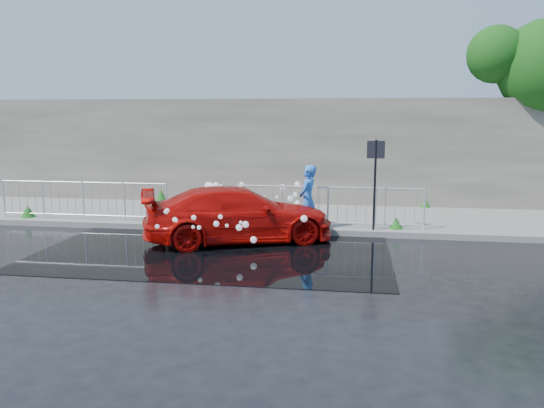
# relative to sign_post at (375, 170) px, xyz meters

# --- Properties ---
(ground) EXTENTS (90.00, 90.00, 0.00)m
(ground) POSITION_rel_sign_post_xyz_m (-4.20, -3.10, -1.72)
(ground) COLOR black
(ground) RESTS_ON ground
(pavement) EXTENTS (30.00, 4.00, 0.15)m
(pavement) POSITION_rel_sign_post_xyz_m (-4.20, 1.90, -1.65)
(pavement) COLOR #60615C
(pavement) RESTS_ON ground
(curb) EXTENTS (30.00, 0.25, 0.16)m
(curb) POSITION_rel_sign_post_xyz_m (-4.20, -0.10, -1.64)
(curb) COLOR #60615C
(curb) RESTS_ON ground
(retaining_wall) EXTENTS (30.00, 0.60, 3.50)m
(retaining_wall) POSITION_rel_sign_post_xyz_m (-4.20, 4.10, 0.18)
(retaining_wall) COLOR #545147
(retaining_wall) RESTS_ON pavement
(puddle) EXTENTS (8.00, 5.00, 0.01)m
(puddle) POSITION_rel_sign_post_xyz_m (-3.70, -2.10, -1.72)
(puddle) COLOR black
(puddle) RESTS_ON ground
(sign_post) EXTENTS (0.45, 0.06, 2.50)m
(sign_post) POSITION_rel_sign_post_xyz_m (0.00, 0.00, 0.00)
(sign_post) COLOR black
(sign_post) RESTS_ON ground
(railing_left) EXTENTS (5.05, 0.05, 1.10)m
(railing_left) POSITION_rel_sign_post_xyz_m (-8.20, 0.25, -0.99)
(railing_left) COLOR silver
(railing_left) RESTS_ON pavement
(railing_right) EXTENTS (5.05, 0.05, 1.10)m
(railing_right) POSITION_rel_sign_post_xyz_m (-1.20, 0.25, -0.99)
(railing_right) COLOR silver
(railing_right) RESTS_ON pavement
(weeds) EXTENTS (12.17, 3.93, 0.39)m
(weeds) POSITION_rel_sign_post_xyz_m (-4.63, 1.39, -1.40)
(weeds) COLOR #184412
(weeds) RESTS_ON pavement
(water_spray) EXTENTS (3.71, 5.49, 1.07)m
(water_spray) POSITION_rel_sign_post_xyz_m (-3.60, 0.29, -0.97)
(water_spray) COLOR white
(water_spray) RESTS_ON ground
(red_car) EXTENTS (5.06, 3.50, 1.36)m
(red_car) POSITION_rel_sign_post_xyz_m (-3.35, -1.10, -1.04)
(red_car) COLOR #B70B07
(red_car) RESTS_ON ground
(person) EXTENTS (0.59, 0.76, 1.84)m
(person) POSITION_rel_sign_post_xyz_m (-1.72, -0.10, -0.80)
(person) COLOR blue
(person) RESTS_ON ground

